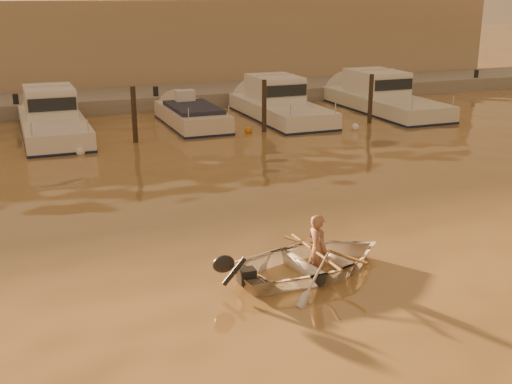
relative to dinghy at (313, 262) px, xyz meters
name	(u,v)px	position (x,y,z in m)	size (l,w,h in m)	color
ground_plane	(309,310)	(-0.75, -1.36, -0.21)	(160.00, 160.00, 0.00)	olive
dinghy	(313,262)	(0.00, 0.00, 0.00)	(2.30, 3.23, 0.67)	silver
person	(318,251)	(0.10, 0.02, 0.21)	(0.53, 0.35, 1.45)	#916048
outboard_motor	(246,276)	(-1.48, -0.26, 0.07)	(0.90, 0.40, 0.70)	black
oar_port	(324,249)	(0.25, 0.04, 0.21)	(0.06, 0.06, 2.10)	brown
oar_starboard	(315,251)	(0.05, 0.01, 0.21)	(0.06, 0.06, 2.10)	brown
moored_boat_2	(53,119)	(-3.60, 14.64, 0.41)	(2.23, 7.48, 1.75)	silver
moored_boat_3	(192,120)	(1.79, 14.64, 0.01)	(1.95, 5.67, 0.95)	beige
moored_boat_4	(281,104)	(5.70, 14.64, 0.41)	(2.37, 7.27, 1.75)	silver
moored_boat_5	(384,97)	(10.82, 14.64, 0.41)	(2.48, 8.25, 1.75)	silver
piling_2	(134,117)	(-0.95, 12.44, 0.69)	(0.18, 0.18, 2.20)	#2D2319
piling_3	(264,109)	(4.05, 12.44, 0.69)	(0.18, 0.18, 2.20)	#2D2319
piling_4	(370,101)	(8.75, 12.44, 0.69)	(0.18, 0.18, 2.20)	#2D2319
fender_c	(81,152)	(-3.03, 11.24, -0.11)	(0.30, 0.30, 0.30)	silver
fender_d	(248,130)	(3.40, 12.47, -0.11)	(0.30, 0.30, 0.30)	#C66B17
fender_e	(355,127)	(7.53, 11.46, -0.11)	(0.30, 0.30, 0.30)	silver
quay	(107,104)	(-0.75, 20.14, -0.06)	(52.00, 4.00, 1.00)	gray
waterfront_building	(88,46)	(-0.75, 25.64, 2.19)	(46.00, 7.00, 4.80)	#9E8466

